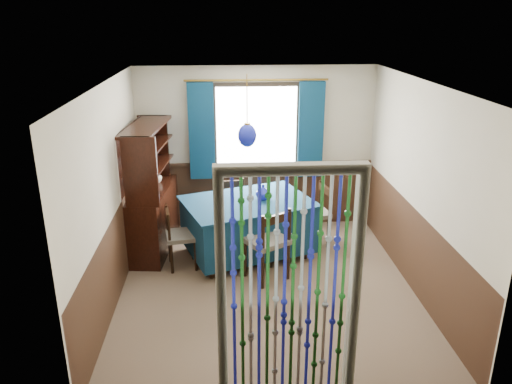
{
  "coord_description": "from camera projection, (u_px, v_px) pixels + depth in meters",
  "views": [
    {
      "loc": [
        -0.49,
        -5.41,
        3.22
      ],
      "look_at": [
        -0.09,
        0.61,
        1.05
      ],
      "focal_mm": 35.0,
      "sensor_mm": 36.0,
      "label": 1
    }
  ],
  "objects": [
    {
      "name": "bowl_shelf",
      "position": [
        149.0,
        172.0,
        6.5
      ],
      "size": [
        0.22,
        0.22,
        0.05
      ],
      "primitive_type": "imported",
      "rotation": [
        0.0,
        0.0,
        -0.17
      ],
      "color": "beige",
      "rests_on": "sideboard"
    },
    {
      "name": "wainscot_right",
      "position": [
        411.0,
        247.0,
        6.14
      ],
      "size": [
        0.0,
        4.0,
        4.0
      ],
      "primitive_type": "plane",
      "rotation": [
        1.57,
        0.0,
        -1.57
      ],
      "color": "#392316",
      "rests_on": "ground"
    },
    {
      "name": "wainscot_left",
      "position": [
        117.0,
        256.0,
        5.92
      ],
      "size": [
        0.0,
        4.0,
        4.0
      ],
      "primitive_type": "plane",
      "rotation": [
        1.57,
        0.0,
        1.57
      ],
      "color": "#392316",
      "rests_on": "ground"
    },
    {
      "name": "wainscot_front",
      "position": [
        288.0,
        358.0,
        4.17
      ],
      "size": [
        3.6,
        0.0,
        3.6
      ],
      "primitive_type": "plane",
      "rotation": [
        -1.57,
        0.0,
        0.0
      ],
      "color": "#392316",
      "rests_on": "ground"
    },
    {
      "name": "wall_left",
      "position": [
        110.0,
        196.0,
        5.66
      ],
      "size": [
        0.0,
        4.0,
        4.0
      ],
      "primitive_type": "plane",
      "rotation": [
        1.57,
        0.0,
        1.57
      ],
      "color": "beige",
      "rests_on": "ground"
    },
    {
      "name": "chair_near",
      "position": [
        268.0,
        242.0,
        6.24
      ],
      "size": [
        0.65,
        0.64,
        0.97
      ],
      "rotation": [
        0.0,
        0.0,
        0.55
      ],
      "color": "black",
      "rests_on": "floor"
    },
    {
      "name": "sideboard",
      "position": [
        151.0,
        208.0,
        7.02
      ],
      "size": [
        0.62,
        1.43,
        1.81
      ],
      "rotation": [
        0.0,
        0.0,
        -0.1
      ],
      "color": "black",
      "rests_on": "floor"
    },
    {
      "name": "pendant_lamp",
      "position": [
        247.0,
        135.0,
        6.46
      ],
      "size": [
        0.25,
        0.25,
        0.93
      ],
      "color": "olive",
      "rests_on": "ceiling"
    },
    {
      "name": "vase_sideboard",
      "position": [
        156.0,
        176.0,
        7.16
      ],
      "size": [
        0.2,
        0.2,
        0.2
      ],
      "primitive_type": "imported",
      "rotation": [
        0.0,
        0.0,
        -0.07
      ],
      "color": "beige",
      "rests_on": "sideboard"
    },
    {
      "name": "wall_right",
      "position": [
        419.0,
        189.0,
        5.89
      ],
      "size": [
        0.0,
        4.0,
        4.0
      ],
      "primitive_type": "plane",
      "rotation": [
        1.57,
        0.0,
        -1.57
      ],
      "color": "beige",
      "rests_on": "ground"
    },
    {
      "name": "chair_far",
      "position": [
        233.0,
        207.0,
        7.54
      ],
      "size": [
        0.44,
        0.43,
        0.85
      ],
      "rotation": [
        0.0,
        0.0,
        3.2
      ],
      "color": "black",
      "rests_on": "floor"
    },
    {
      "name": "wall_back",
      "position": [
        256.0,
        149.0,
        7.65
      ],
      "size": [
        3.6,
        0.0,
        3.6
      ],
      "primitive_type": "plane",
      "rotation": [
        1.57,
        0.0,
        0.0
      ],
      "color": "beige",
      "rests_on": "ground"
    },
    {
      "name": "window",
      "position": [
        256.0,
        130.0,
        7.5
      ],
      "size": [
        1.32,
        0.12,
        1.42
      ],
      "primitive_type": "cube",
      "color": "black",
      "rests_on": "wall_back"
    },
    {
      "name": "wall_front",
      "position": [
        290.0,
        280.0,
        3.9
      ],
      "size": [
        3.6,
        0.0,
        3.6
      ],
      "primitive_type": "plane",
      "rotation": [
        -1.57,
        0.0,
        0.0
      ],
      "color": "beige",
      "rests_on": "ground"
    },
    {
      "name": "dining_table",
      "position": [
        248.0,
        224.0,
        6.89
      ],
      "size": [
        1.97,
        1.66,
        0.81
      ],
      "rotation": [
        0.0,
        0.0,
        0.34
      ],
      "color": "#0E3049",
      "rests_on": "floor"
    },
    {
      "name": "floor",
      "position": [
        267.0,
        287.0,
        6.2
      ],
      "size": [
        4.0,
        4.0,
        0.0
      ],
      "primitive_type": "plane",
      "color": "brown",
      "rests_on": "ground"
    },
    {
      "name": "vase_table",
      "position": [
        263.0,
        193.0,
        6.8
      ],
      "size": [
        0.22,
        0.22,
        0.19
      ],
      "primitive_type": "imported",
      "rotation": [
        0.0,
        0.0,
        -0.21
      ],
      "color": "#161F9C",
      "rests_on": "dining_table"
    },
    {
      "name": "wainscot_back",
      "position": [
        256.0,
        195.0,
        7.89
      ],
      "size": [
        3.6,
        0.0,
        3.6
      ],
      "primitive_type": "plane",
      "rotation": [
        1.57,
        0.0,
        0.0
      ],
      "color": "#392316",
      "rests_on": "ground"
    },
    {
      "name": "ceiling",
      "position": [
        268.0,
        84.0,
        5.35
      ],
      "size": [
        4.0,
        4.0,
        0.0
      ],
      "primitive_type": "plane",
      "rotation": [
        3.14,
        0.0,
        0.0
      ],
      "color": "silver",
      "rests_on": "ground"
    },
    {
      "name": "doorway",
      "position": [
        288.0,
        298.0,
        4.02
      ],
      "size": [
        1.16,
        0.12,
        2.18
      ],
      "primitive_type": null,
      "color": "silver",
      "rests_on": "ground"
    },
    {
      "name": "chair_left",
      "position": [
        180.0,
        236.0,
        6.57
      ],
      "size": [
        0.46,
        0.47,
        0.83
      ],
      "rotation": [
        0.0,
        0.0,
        -1.4
      ],
      "color": "black",
      "rests_on": "floor"
    },
    {
      "name": "chair_right",
      "position": [
        315.0,
        213.0,
        7.23
      ],
      "size": [
        0.51,
        0.53,
        0.91
      ],
      "rotation": [
        0.0,
        0.0,
        1.79
      ],
      "color": "black",
      "rests_on": "floor"
    }
  ]
}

